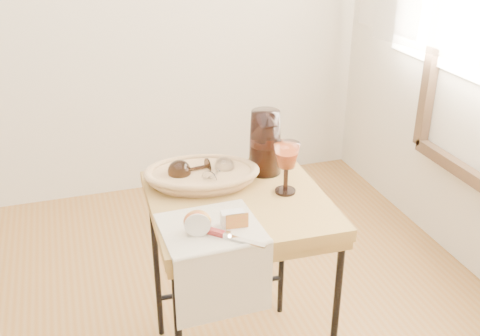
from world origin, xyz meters
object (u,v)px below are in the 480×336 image
object	(u,v)px
apple_half	(197,221)
table_knife	(229,236)
goblet_lying_b	(218,172)
pitcher	(265,142)
tea_towel	(210,228)
bread_basket	(202,176)
goblet_lying_a	(192,169)
wine_goblet	(286,168)
side_table	(238,288)

from	to	relation	value
apple_half	table_knife	bearing A→B (deg)	-23.18
goblet_lying_b	pitcher	size ratio (longest dim) A/B	0.43
tea_towel	apple_half	size ratio (longest dim) A/B	3.59
bread_basket	goblet_lying_b	xyz separation A→B (m)	(0.05, -0.02, 0.02)
bread_basket	pitcher	world-z (taller)	pitcher
tea_towel	goblet_lying_a	world-z (taller)	goblet_lying_a
wine_goblet	apple_half	world-z (taller)	wine_goblet
bread_basket	pitcher	bearing A→B (deg)	16.50
bread_basket	apple_half	size ratio (longest dim) A/B	4.31
pitcher	table_knife	world-z (taller)	pitcher
table_knife	bread_basket	bearing A→B (deg)	131.73
wine_goblet	apple_half	xyz separation A→B (m)	(-0.35, -0.17, -0.05)
side_table	bread_basket	world-z (taller)	bread_basket
bread_basket	table_knife	world-z (taller)	bread_basket
bread_basket	pitcher	size ratio (longest dim) A/B	1.30
tea_towel	table_knife	bearing A→B (deg)	-67.12
bread_basket	goblet_lying_a	distance (m)	0.04
goblet_lying_a	wine_goblet	size ratio (longest dim) A/B	0.73
side_table	table_knife	world-z (taller)	table_knife
side_table	pitcher	xyz separation A→B (m)	(0.15, 0.16, 0.49)
goblet_lying_b	wine_goblet	world-z (taller)	wine_goblet
goblet_lying_a	goblet_lying_b	world-z (taller)	goblet_lying_a
goblet_lying_b	table_knife	size ratio (longest dim) A/B	0.56
pitcher	table_knife	distance (m)	0.49
wine_goblet	goblet_lying_a	bearing A→B (deg)	149.93
side_table	apple_half	world-z (taller)	apple_half
side_table	apple_half	bearing A→B (deg)	-135.66
bread_basket	pitcher	distance (m)	0.26
side_table	bread_basket	xyz separation A→B (m)	(-0.09, 0.14, 0.40)
tea_towel	goblet_lying_a	distance (m)	0.32
apple_half	table_knife	distance (m)	0.10
wine_goblet	apple_half	distance (m)	0.39
goblet_lying_b	pitcher	distance (m)	0.21
tea_towel	bread_basket	xyz separation A→B (m)	(0.05, 0.30, 0.02)
goblet_lying_b	wine_goblet	distance (m)	0.24
table_knife	pitcher	bearing A→B (deg)	101.35
side_table	bread_basket	bearing A→B (deg)	122.21
goblet_lying_b	pitcher	bearing A→B (deg)	-31.65
side_table	goblet_lying_a	world-z (taller)	goblet_lying_a
side_table	wine_goblet	world-z (taller)	wine_goblet
pitcher	table_knife	xyz separation A→B (m)	(-0.25, -0.40, -0.10)
side_table	table_knife	distance (m)	0.46
tea_towel	goblet_lying_b	distance (m)	0.30
bread_basket	table_knife	xyz separation A→B (m)	(-0.01, -0.38, -0.01)
pitcher	wine_goblet	world-z (taller)	pitcher
side_table	table_knife	size ratio (longest dim) A/B	3.55
goblet_lying_b	table_knife	bearing A→B (deg)	-145.47
apple_half	table_knife	xyz separation A→B (m)	(0.08, -0.06, -0.03)
goblet_lying_a	wine_goblet	world-z (taller)	wine_goblet
goblet_lying_b	wine_goblet	size ratio (longest dim) A/B	0.64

